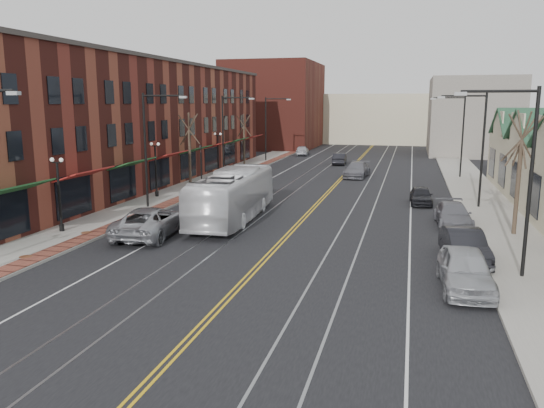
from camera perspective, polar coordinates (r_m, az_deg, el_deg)
The scene contains 31 objects.
ground at distance 20.46m, azimuth -5.33°, elevation -10.67°, with size 160.00×160.00×0.00m, color black.
sidewalk_left at distance 42.82m, azimuth -11.31°, elevation 0.68°, with size 4.00×120.00×0.15m, color gray.
sidewalk_right at distance 38.94m, azimuth 22.37°, elevation -0.94°, with size 4.00×120.00×0.15m, color gray.
building_left at distance 51.68m, azimuth -15.18°, elevation 8.28°, with size 10.00×50.00×11.00m, color maroon.
backdrop_left at distance 90.71m, azimuth 0.27°, elevation 10.56°, with size 14.00×18.00×14.00m, color maroon.
backdrop_mid at distance 103.10m, azimuth 11.16°, elevation 9.00°, with size 22.00×14.00×9.00m, color beige.
backdrop_right at distance 83.29m, azimuth 20.73°, elevation 8.81°, with size 12.00×16.00×11.00m, color slate.
streetlight_l_1 at distance 38.26m, azimuth -12.92°, elevation 6.90°, with size 3.33×0.25×8.00m.
streetlight_l_2 at distance 52.94m, azimuth -4.85°, elevation 8.16°, with size 3.33×0.25×8.00m.
streetlight_l_3 at distance 68.22m, azimuth -0.31°, elevation 8.80°, with size 3.33×0.25×8.00m.
streetlight_r_0 at distance 24.38m, azimuth 25.16°, elevation 4.03°, with size 3.33×0.25×8.00m.
streetlight_r_1 at distance 40.17m, azimuth 21.16°, elevation 6.62°, with size 3.33×0.25×8.00m.
streetlight_r_2 at distance 56.08m, azimuth 19.41°, elevation 7.74°, with size 3.33×0.25×8.00m.
lamppost_l_1 at distance 32.76m, azimuth -21.90°, elevation 0.78°, with size 0.84×0.28×4.27m.
lamppost_l_2 at distance 42.86m, azimuth -12.38°, elevation 3.52°, with size 0.84×0.28×4.27m.
lamppost_l_3 at distance 55.61m, azimuth -5.82°, elevation 5.35°, with size 0.84×0.28×4.27m.
tree_left_near at distance 48.00m, azimuth -8.87°, elevation 5.98°, with size 1.78×1.37×6.48m.
tree_left_far at distance 62.97m, azimuth -3.02°, elevation 7.01°, with size 1.66×1.28×6.02m.
tree_right_mid at distance 32.60m, azimuth 25.04°, elevation 3.25°, with size 1.90×1.46×6.93m.
manhole_mid at distance 28.39m, azimuth -24.98°, elevation -5.15°, with size 0.60×0.60×0.02m, color #592D19.
manhole_far at distance 32.24m, azimuth -19.35°, elevation -2.91°, with size 0.60×0.60×0.02m, color #592D19.
traffic_signal at distance 45.54m, azimuth -7.63°, elevation 4.28°, with size 0.18×0.15×3.80m.
transit_bus at distance 34.09m, azimuth -4.23°, elevation 0.91°, with size 2.72×11.62×3.24m, color white.
parked_suv at distance 30.81m, azimuth -12.96°, elevation -1.87°, with size 2.82×6.12×1.70m, color #999A9F.
parked_car_a at distance 22.94m, azimuth 20.09°, elevation -6.66°, with size 2.00×4.96×1.69m, color #A9ABB0.
parked_car_b at distance 26.90m, azimuth 20.00°, elevation -4.26°, with size 1.65×4.72×1.55m, color black.
parked_car_c at distance 34.33m, azimuth 18.89°, elevation -1.12°, with size 1.99×4.89×1.42m, color slate.
parked_car_d at distance 41.04m, azimuth 15.73°, elevation 0.89°, with size 1.58×3.92×1.34m, color black.
distant_car_left at distance 65.69m, azimuth 7.27°, elevation 4.85°, with size 1.50×4.29×1.41m, color black.
distant_car_right at distance 54.60m, azimuth 9.11°, elevation 3.65°, with size 2.13×5.25×1.52m, color slate.
distant_car_far at distance 76.57m, azimuth 3.28°, elevation 5.77°, with size 1.69×4.21×1.43m, color #B4B5BB.
Camera 1 is at (6.61, -17.85, 7.50)m, focal length 35.00 mm.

